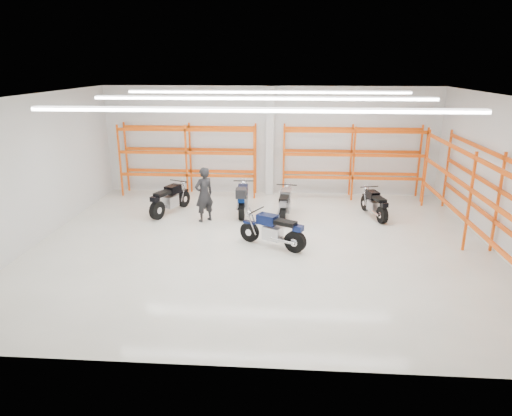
# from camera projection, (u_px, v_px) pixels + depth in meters

# --- Properties ---
(ground) EXTENTS (14.00, 14.00, 0.00)m
(ground) POSITION_uv_depth(u_px,v_px,m) (261.00, 245.00, 14.15)
(ground) COLOR beige
(ground) RESTS_ON ground
(room_shell) EXTENTS (14.02, 12.02, 4.51)m
(room_shell) POSITION_uv_depth(u_px,v_px,m) (262.00, 139.00, 13.18)
(room_shell) COLOR silver
(room_shell) RESTS_ON ground
(motorcycle_main) EXTENTS (2.07, 1.20, 1.11)m
(motorcycle_main) POSITION_uv_depth(u_px,v_px,m) (275.00, 231.00, 13.79)
(motorcycle_main) COLOR black
(motorcycle_main) RESTS_ON ground
(motorcycle_back_a) EXTENTS (1.12, 2.19, 1.14)m
(motorcycle_back_a) POSITION_uv_depth(u_px,v_px,m) (169.00, 200.00, 16.90)
(motorcycle_back_a) COLOR black
(motorcycle_back_a) RESTS_ON ground
(motorcycle_back_b) EXTENTS (0.76, 2.37, 1.22)m
(motorcycle_back_b) POSITION_uv_depth(u_px,v_px,m) (242.00, 199.00, 16.79)
(motorcycle_back_b) COLOR black
(motorcycle_back_b) RESTS_ON ground
(motorcycle_back_c) EXTENTS (0.75, 2.27, 1.11)m
(motorcycle_back_c) POSITION_uv_depth(u_px,v_px,m) (285.00, 205.00, 16.39)
(motorcycle_back_c) COLOR black
(motorcycle_back_c) RESTS_ON ground
(motorcycle_back_d) EXTENTS (0.80, 2.05, 1.02)m
(motorcycle_back_d) POSITION_uv_depth(u_px,v_px,m) (375.00, 205.00, 16.50)
(motorcycle_back_d) COLOR black
(motorcycle_back_d) RESTS_ON ground
(standing_man) EXTENTS (0.84, 0.82, 1.95)m
(standing_man) POSITION_uv_depth(u_px,v_px,m) (204.00, 195.00, 15.98)
(standing_man) COLOR black
(standing_man) RESTS_ON ground
(structural_column) EXTENTS (0.32, 0.32, 4.50)m
(structural_column) POSITION_uv_depth(u_px,v_px,m) (270.00, 142.00, 19.00)
(structural_column) COLOR white
(structural_column) RESTS_ON ground
(pallet_racking_back_left) EXTENTS (5.67, 0.87, 3.00)m
(pallet_racking_back_left) POSITION_uv_depth(u_px,v_px,m) (188.00, 153.00, 19.05)
(pallet_racking_back_left) COLOR #EE5100
(pallet_racking_back_left) RESTS_ON ground
(pallet_racking_back_right) EXTENTS (5.67, 0.87, 3.00)m
(pallet_racking_back_right) POSITION_uv_depth(u_px,v_px,m) (353.00, 155.00, 18.59)
(pallet_racking_back_right) COLOR #EE5100
(pallet_racking_back_right) RESTS_ON ground
(pallet_racking_side) EXTENTS (0.87, 9.07, 3.00)m
(pallet_racking_side) POSITION_uv_depth(u_px,v_px,m) (485.00, 192.00, 13.17)
(pallet_racking_side) COLOR #EE5100
(pallet_racking_side) RESTS_ON ground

